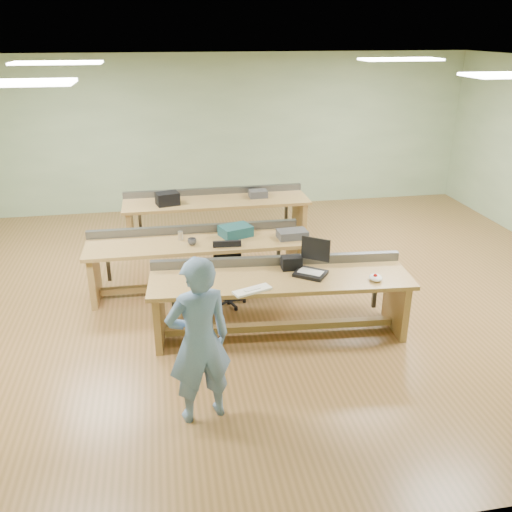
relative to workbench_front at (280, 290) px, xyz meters
name	(u,v)px	position (x,y,z in m)	size (l,w,h in m)	color
floor	(256,291)	(-0.08, 1.13, -0.56)	(10.00, 10.00, 0.00)	brown
ceiling	(256,65)	(-0.08, 1.13, 2.44)	(10.00, 10.00, 0.00)	silver
wall_back	(220,133)	(-0.08, 5.13, 0.94)	(10.00, 0.04, 3.00)	#9AB287
wall_front	(368,358)	(-0.08, -2.87, 0.94)	(10.00, 0.04, 3.00)	#9AB287
fluor_panels	(256,68)	(-0.08, 1.13, 2.41)	(6.20, 3.50, 0.03)	white
workbench_front	(280,290)	(0.00, 0.00, 0.00)	(3.09, 1.04, 0.86)	#9E7C42
workbench_mid	(196,253)	(-0.88, 1.31, 0.00)	(2.95, 0.81, 0.86)	#9E7C42
workbench_back	(217,210)	(-0.40, 3.16, 0.00)	(3.09, 0.84, 0.86)	#9E7C42
person	(199,341)	(-1.05, -1.37, 0.26)	(0.60, 0.39, 1.64)	#698EAC
laptop_base	(311,273)	(0.35, -0.04, 0.21)	(0.35, 0.29, 0.04)	black
laptop_screen	(316,249)	(0.44, 0.07, 0.47)	(0.35, 0.02, 0.28)	black
keyboard	(252,290)	(-0.39, -0.34, 0.20)	(0.43, 0.14, 0.03)	silver
trackball_mouse	(376,278)	(1.04, -0.32, 0.23)	(0.15, 0.17, 0.07)	white
camera_bag	(291,263)	(0.17, 0.17, 0.27)	(0.24, 0.15, 0.16)	black
task_chair	(229,282)	(-0.50, 0.87, -0.26)	(0.47, 0.47, 0.83)	black
parts_bin_teal	(236,231)	(-0.32, 1.39, 0.26)	(0.41, 0.31, 0.14)	#143E43
parts_bin_grey	(292,234)	(0.43, 1.18, 0.24)	(0.40, 0.26, 0.11)	#363638
mug	(192,242)	(-0.94, 1.16, 0.24)	(0.12, 0.12, 0.09)	#363638
drinks_can	(181,236)	(-1.08, 1.37, 0.25)	(0.07, 0.07, 0.12)	#B9BABE
storage_box_back	(168,199)	(-1.21, 3.01, 0.29)	(0.36, 0.26, 0.20)	black
tray_back	(258,194)	(0.32, 3.17, 0.25)	(0.30, 0.22, 0.12)	#363638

